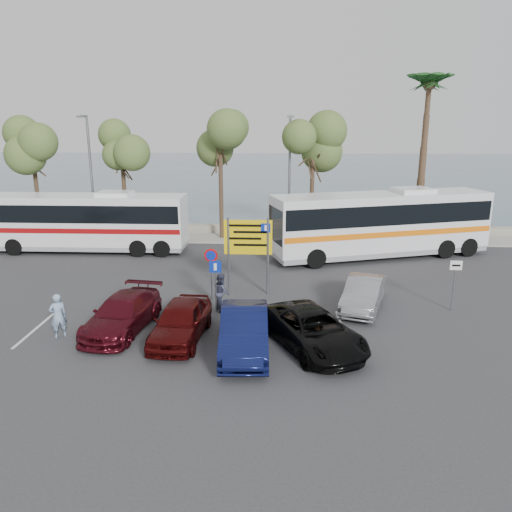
{
  "coord_description": "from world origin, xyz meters",
  "views": [
    {
      "loc": [
        2.46,
        -18.82,
        7.84
      ],
      "look_at": [
        1.37,
        3.0,
        1.88
      ],
      "focal_mm": 35.0,
      "sensor_mm": 36.0,
      "label": 1
    }
  ],
  "objects_px": {
    "coach_bus_right": "(381,226)",
    "car_blue": "(244,331)",
    "street_lamp_left": "(91,171)",
    "suv_black": "(313,330)",
    "car_silver_b": "(364,294)",
    "street_lamp_right": "(289,172)",
    "car_maroon": "(122,314)",
    "direction_sign": "(248,243)",
    "coach_bus_left": "(88,224)",
    "car_red": "(181,321)",
    "pedestrian_far": "(221,292)",
    "pedestrian_near": "(58,316)"
  },
  "relations": [
    {
      "from": "suv_black",
      "to": "car_maroon",
      "type": "bearing_deg",
      "value": 144.76
    },
    {
      "from": "car_red",
      "to": "suv_black",
      "type": "height_order",
      "value": "car_red"
    },
    {
      "from": "coach_bus_right",
      "to": "pedestrian_far",
      "type": "xyz_separation_m",
      "value": [
        -8.32,
        -9.06,
        -1.05
      ]
    },
    {
      "from": "coach_bus_left",
      "to": "car_blue",
      "type": "bearing_deg",
      "value": -51.66
    },
    {
      "from": "street_lamp_right",
      "to": "car_maroon",
      "type": "height_order",
      "value": "street_lamp_right"
    },
    {
      "from": "coach_bus_right",
      "to": "car_maroon",
      "type": "height_order",
      "value": "coach_bus_right"
    },
    {
      "from": "direction_sign",
      "to": "car_blue",
      "type": "bearing_deg",
      "value": -87.63
    },
    {
      "from": "car_maroon",
      "to": "pedestrian_far",
      "type": "distance_m",
      "value": 4.21
    },
    {
      "from": "car_blue",
      "to": "street_lamp_left",
      "type": "bearing_deg",
      "value": 121.28
    },
    {
      "from": "street_lamp_right",
      "to": "coach_bus_left",
      "type": "height_order",
      "value": "street_lamp_right"
    },
    {
      "from": "car_blue",
      "to": "suv_black",
      "type": "xyz_separation_m",
      "value": [
        2.4,
        0.38,
        -0.08
      ]
    },
    {
      "from": "pedestrian_near",
      "to": "street_lamp_left",
      "type": "bearing_deg",
      "value": -109.86
    },
    {
      "from": "car_blue",
      "to": "pedestrian_near",
      "type": "bearing_deg",
      "value": 170.07
    },
    {
      "from": "street_lamp_right",
      "to": "suv_black",
      "type": "distance_m",
      "value": 16.43
    },
    {
      "from": "coach_bus_right",
      "to": "car_red",
      "type": "relative_size",
      "value": 3.1
    },
    {
      "from": "coach_bus_left",
      "to": "car_red",
      "type": "distance_m",
      "value": 14.91
    },
    {
      "from": "suv_black",
      "to": "pedestrian_far",
      "type": "distance_m",
      "value": 5.01
    },
    {
      "from": "street_lamp_left",
      "to": "direction_sign",
      "type": "height_order",
      "value": "street_lamp_left"
    },
    {
      "from": "direction_sign",
      "to": "pedestrian_far",
      "type": "distance_m",
      "value": 2.9
    },
    {
      "from": "street_lamp_right",
      "to": "car_red",
      "type": "bearing_deg",
      "value": -105.0
    },
    {
      "from": "car_maroon",
      "to": "suv_black",
      "type": "relative_size",
      "value": 0.94
    },
    {
      "from": "coach_bus_left",
      "to": "car_silver_b",
      "type": "xyz_separation_m",
      "value": [
        15.33,
        -9.0,
        -1.05
      ]
    },
    {
      "from": "street_lamp_left",
      "to": "street_lamp_right",
      "type": "xyz_separation_m",
      "value": [
        13.0,
        0.0,
        0.0
      ]
    },
    {
      "from": "street_lamp_left",
      "to": "car_red",
      "type": "height_order",
      "value": "street_lamp_left"
    },
    {
      "from": "coach_bus_right",
      "to": "pedestrian_far",
      "type": "relative_size",
      "value": 8.02
    },
    {
      "from": "street_lamp_left",
      "to": "direction_sign",
      "type": "xyz_separation_m",
      "value": [
        11.0,
        -10.32,
        -2.17
      ]
    },
    {
      "from": "car_red",
      "to": "pedestrian_far",
      "type": "height_order",
      "value": "pedestrian_far"
    },
    {
      "from": "direction_sign",
      "to": "suv_black",
      "type": "relative_size",
      "value": 0.73
    },
    {
      "from": "street_lamp_right",
      "to": "suv_black",
      "type": "bearing_deg",
      "value": -87.66
    },
    {
      "from": "street_lamp_left",
      "to": "coach_bus_right",
      "type": "bearing_deg",
      "value": -10.69
    },
    {
      "from": "car_blue",
      "to": "car_silver_b",
      "type": "relative_size",
      "value": 1.13
    },
    {
      "from": "street_lamp_right",
      "to": "direction_sign",
      "type": "relative_size",
      "value": 2.23
    },
    {
      "from": "street_lamp_left",
      "to": "car_maroon",
      "type": "xyz_separation_m",
      "value": [
        6.45,
        -14.78,
        -3.93
      ]
    },
    {
      "from": "coach_bus_left",
      "to": "car_red",
      "type": "bearing_deg",
      "value": -56.87
    },
    {
      "from": "car_blue",
      "to": "pedestrian_near",
      "type": "distance_m",
      "value": 7.02
    },
    {
      "from": "direction_sign",
      "to": "coach_bus_right",
      "type": "distance_m",
      "value": 10.05
    },
    {
      "from": "pedestrian_near",
      "to": "coach_bus_right",
      "type": "bearing_deg",
      "value": -174.62
    },
    {
      "from": "coach_bus_right",
      "to": "car_blue",
      "type": "xyz_separation_m",
      "value": [
        -7.07,
        -12.87,
        -1.1
      ]
    },
    {
      "from": "coach_bus_left",
      "to": "suv_black",
      "type": "relative_size",
      "value": 2.43
    },
    {
      "from": "street_lamp_right",
      "to": "suv_black",
      "type": "height_order",
      "value": "street_lamp_right"
    },
    {
      "from": "coach_bus_left",
      "to": "car_maroon",
      "type": "height_order",
      "value": "coach_bus_left"
    },
    {
      "from": "car_silver_b",
      "to": "street_lamp_left",
      "type": "bearing_deg",
      "value": 161.07
    },
    {
      "from": "direction_sign",
      "to": "coach_bus_right",
      "type": "xyz_separation_m",
      "value": [
        7.32,
        6.86,
        -0.57
      ]
    },
    {
      "from": "pedestrian_near",
      "to": "car_red",
      "type": "bearing_deg",
      "value": 145.3
    },
    {
      "from": "street_lamp_left",
      "to": "car_maroon",
      "type": "height_order",
      "value": "street_lamp_left"
    },
    {
      "from": "car_blue",
      "to": "car_red",
      "type": "xyz_separation_m",
      "value": [
        -2.4,
        0.86,
        -0.04
      ]
    },
    {
      "from": "suv_black",
      "to": "car_silver_b",
      "type": "xyz_separation_m",
      "value": [
        2.4,
        3.93,
        -0.01
      ]
    },
    {
      "from": "coach_bus_left",
      "to": "pedestrian_far",
      "type": "relative_size",
      "value": 7.28
    },
    {
      "from": "coach_bus_right",
      "to": "car_maroon",
      "type": "xyz_separation_m",
      "value": [
        -11.87,
        -11.32,
        -1.19
      ]
    },
    {
      "from": "street_lamp_left",
      "to": "car_red",
      "type": "relative_size",
      "value": 1.89
    }
  ]
}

